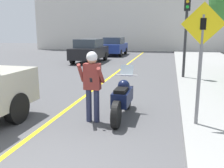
{
  "coord_description": "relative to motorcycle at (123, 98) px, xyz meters",
  "views": [
    {
      "loc": [
        2.26,
        -3.03,
        2.23
      ],
      "look_at": [
        0.76,
        3.34,
        0.84
      ],
      "focal_mm": 40.0,
      "sensor_mm": 36.0,
      "label": 1
    }
  ],
  "objects": [
    {
      "name": "road_center_line",
      "position": [
        -1.69,
        2.85,
        -0.51
      ],
      "size": [
        0.12,
        36.0,
        0.01
      ],
      "color": "yellow",
      "rests_on": "ground"
    },
    {
      "name": "building_backdrop",
      "position": [
        -1.09,
        22.85,
        4.04
      ],
      "size": [
        28.0,
        1.2,
        9.11
      ],
      "color": "beige",
      "rests_on": "ground"
    },
    {
      "name": "motorcycle",
      "position": [
        0.0,
        0.0,
        0.0
      ],
      "size": [
        0.62,
        2.2,
        1.31
      ],
      "color": "black",
      "rests_on": "ground"
    },
    {
      "name": "person_biker",
      "position": [
        -0.66,
        -0.51,
        0.57
      ],
      "size": [
        0.59,
        0.48,
        1.76
      ],
      "color": "#282D4C",
      "rests_on": "ground"
    },
    {
      "name": "crossing_sign",
      "position": [
        1.8,
        -0.51,
        1.25
      ],
      "size": [
        0.91,
        0.08,
        2.67
      ],
      "color": "slate",
      "rests_on": "sidewalk_curb"
    },
    {
      "name": "traffic_light",
      "position": [
        1.77,
        5.57,
        2.22
      ],
      "size": [
        0.26,
        0.3,
        3.69
      ],
      "color": "#2D2D30",
      "rests_on": "sidewalk_curb"
    },
    {
      "name": "parked_car_black",
      "position": [
        -4.6,
        11.19,
        0.34
      ],
      "size": [
        1.88,
        4.2,
        1.68
      ],
      "color": "black",
      "rests_on": "ground"
    },
    {
      "name": "parked_car_blue",
      "position": [
        -4.0,
        16.8,
        0.34
      ],
      "size": [
        1.88,
        4.2,
        1.68
      ],
      "color": "black",
      "rests_on": "ground"
    }
  ]
}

